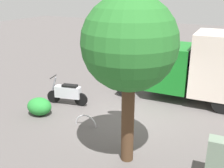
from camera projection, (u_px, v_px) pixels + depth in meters
The scene contains 8 objects.
ground_plane at pixel (129, 119), 10.22m from camera, with size 60.00×60.00×0.00m, color #524D4B.
box_truck_near at pixel (216, 66), 11.16m from camera, with size 6.87×2.49×3.01m.
motorcycle at pixel (68, 93), 11.34m from camera, with size 1.79×0.68×1.20m.
stop_sign at pixel (128, 73), 8.87m from camera, with size 0.71×0.33×3.05m.
street_tree at pixel (129, 45), 6.72m from camera, with size 2.46×2.46×4.61m.
utility_cabinet at pixel (218, 160), 6.78m from camera, with size 0.56×0.40×1.19m, color slate.
bike_rack_hoop at pixel (86, 125), 9.72m from camera, with size 0.85×0.85×0.05m, color #B7B7BC.
shrub_near_sign at pixel (39, 106), 10.48m from camera, with size 0.99×0.81×0.68m, color #247C2F.
Camera 1 is at (-3.71, 8.43, 4.67)m, focal length 43.28 mm.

